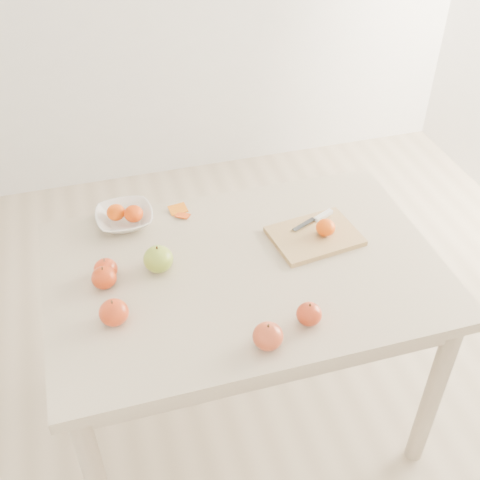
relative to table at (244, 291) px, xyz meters
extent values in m
plane|color=#C6B293|center=(0.00, 0.00, -0.65)|extent=(3.50, 3.50, 0.00)
cube|color=#C1B192|center=(0.00, 0.00, 0.08)|extent=(1.20, 0.80, 0.04)
cylinder|color=#BCAA8E|center=(-0.54, 0.34, -0.30)|extent=(0.06, 0.06, 0.71)
cylinder|color=#BCAA8E|center=(0.54, 0.34, -0.30)|extent=(0.06, 0.06, 0.71)
cylinder|color=#BCAA8E|center=(0.54, -0.34, -0.30)|extent=(0.06, 0.06, 0.71)
cube|color=tan|center=(0.26, 0.07, 0.11)|extent=(0.30, 0.23, 0.02)
ellipsoid|color=#D45507|center=(0.29, 0.06, 0.14)|extent=(0.06, 0.06, 0.05)
imported|color=white|center=(-0.32, 0.32, 0.12)|extent=(0.19, 0.19, 0.05)
ellipsoid|color=#E63F08|center=(-0.34, 0.33, 0.14)|extent=(0.06, 0.06, 0.05)
ellipsoid|color=#D54707|center=(-0.29, 0.30, 0.14)|extent=(0.06, 0.06, 0.06)
cube|color=orange|center=(-0.14, 0.34, 0.10)|extent=(0.07, 0.05, 0.01)
cube|color=#CD450E|center=(-0.13, 0.30, 0.10)|extent=(0.06, 0.05, 0.01)
cube|color=white|center=(0.32, 0.15, 0.12)|extent=(0.08, 0.05, 0.01)
cube|color=#3D4046|center=(0.24, 0.12, 0.12)|extent=(0.09, 0.06, 0.00)
ellipsoid|color=olive|center=(-0.25, 0.07, 0.14)|extent=(0.09, 0.09, 0.08)
ellipsoid|color=maroon|center=(-0.41, 0.08, 0.13)|extent=(0.07, 0.07, 0.06)
ellipsoid|color=maroon|center=(-0.41, -0.11, 0.14)|extent=(0.08, 0.08, 0.07)
ellipsoid|color=#8E0D05|center=(0.11, -0.26, 0.13)|extent=(0.07, 0.07, 0.06)
ellipsoid|color=maroon|center=(-0.03, -0.31, 0.14)|extent=(0.08, 0.08, 0.07)
ellipsoid|color=#8F1503|center=(-0.42, 0.04, 0.13)|extent=(0.07, 0.07, 0.07)
camera|label=1|loc=(-0.39, -1.30, 1.33)|focal=45.00mm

